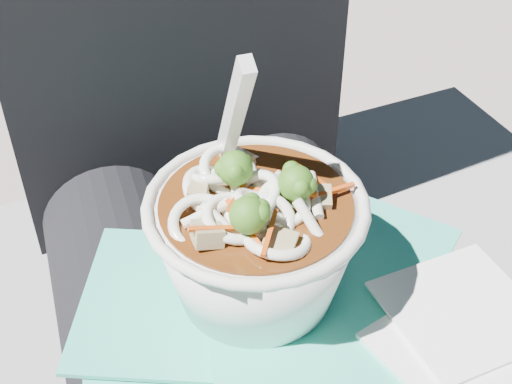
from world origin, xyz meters
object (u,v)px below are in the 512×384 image
object	(u,v)px
lap	(258,364)
plastic_bag	(310,354)
person_body	(227,271)
udon_bowl	(255,237)

from	to	relation	value
lap	plastic_bag	distance (m)	0.10
lap	person_body	bearing A→B (deg)	90.00
person_body	udon_bowl	distance (m)	0.15
plastic_bag	udon_bowl	bearing A→B (deg)	107.97
lap	udon_bowl	world-z (taller)	udon_bowl
lap	plastic_bag	size ratio (longest dim) A/B	1.32
person_body	plastic_bag	bearing A→B (deg)	-82.07
person_body	udon_bowl	bearing A→B (deg)	-90.22
udon_bowl	person_body	bearing A→B (deg)	89.78
person_body	plastic_bag	xyz separation A→B (m)	(0.02, -0.15, 0.05)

